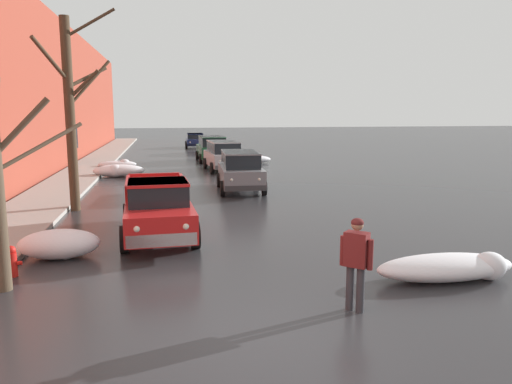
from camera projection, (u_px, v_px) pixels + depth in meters
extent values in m
plane|color=#2B2B2D|center=(270.00, 339.00, 8.02)|extent=(200.00, 200.00, 0.00)
cube|color=gray|center=(66.00, 184.00, 24.32)|extent=(2.56, 80.00, 0.14)
cube|color=brown|center=(20.00, 88.00, 23.24)|extent=(0.60, 80.00, 9.48)
cube|color=black|center=(69.00, 147.00, 33.08)|extent=(0.08, 1.10, 1.60)
cube|color=black|center=(76.00, 137.00, 35.60)|extent=(0.08, 1.10, 1.60)
cube|color=black|center=(65.00, 92.00, 32.32)|extent=(0.08, 1.10, 1.60)
ellipsoid|color=white|center=(59.00, 244.00, 12.35)|extent=(1.99, 1.18, 0.73)
ellipsoid|color=white|center=(66.00, 250.00, 12.27)|extent=(0.59, 0.49, 0.49)
ellipsoid|color=white|center=(445.00, 267.00, 10.77)|extent=(3.17, 1.11, 0.57)
ellipsoid|color=white|center=(489.00, 266.00, 10.77)|extent=(0.75, 0.62, 0.62)
ellipsoid|color=white|center=(434.00, 269.00, 10.74)|extent=(0.63, 0.53, 0.53)
ellipsoid|color=white|center=(119.00, 171.00, 27.58)|extent=(2.82, 1.08, 0.69)
ellipsoid|color=white|center=(115.00, 171.00, 27.36)|extent=(0.85, 0.71, 0.71)
ellipsoid|color=white|center=(126.00, 172.00, 27.52)|extent=(0.67, 0.56, 0.56)
ellipsoid|color=white|center=(252.00, 159.00, 34.58)|extent=(2.66, 1.12, 0.56)
ellipsoid|color=white|center=(253.00, 161.00, 34.42)|extent=(0.52, 0.43, 0.43)
ellipsoid|color=white|center=(117.00, 164.00, 31.77)|extent=(2.42, 0.93, 0.47)
ellipsoid|color=white|center=(125.00, 163.00, 31.83)|extent=(0.69, 0.57, 0.57)
cylinder|color=#4C3D2D|center=(21.00, 127.00, 9.85)|extent=(1.16, 0.38, 1.22)
cylinder|color=#4C3D2D|center=(40.00, 146.00, 10.42)|extent=(1.59, 1.27, 0.99)
cylinder|color=#423323|center=(70.00, 116.00, 17.75)|extent=(0.35, 0.35, 6.95)
cylinder|color=#423323|center=(51.00, 60.00, 16.69)|extent=(0.95, 1.54, 1.42)
cylinder|color=#423323|center=(90.00, 23.00, 17.37)|extent=(1.77, 0.12, 1.09)
cylinder|color=#423323|center=(90.00, 83.00, 18.10)|extent=(1.48, 1.01, 1.73)
cylinder|color=#423323|center=(88.00, 77.00, 18.21)|extent=(1.31, 1.33, 0.88)
cylinder|color=#423323|center=(84.00, 85.00, 17.60)|extent=(1.18, 0.28, 1.09)
cube|color=red|center=(158.00, 211.00, 14.47)|extent=(2.07, 5.31, 0.76)
cube|color=black|center=(158.00, 192.00, 13.65)|extent=(1.68, 1.75, 0.64)
cube|color=red|center=(158.00, 182.00, 13.61)|extent=(1.71, 1.80, 0.08)
cube|color=red|center=(183.00, 185.00, 15.57)|extent=(0.22, 2.51, 0.44)
cube|color=red|center=(128.00, 187.00, 15.18)|extent=(0.22, 2.51, 0.44)
cube|color=red|center=(154.00, 180.00, 16.83)|extent=(1.71, 0.19, 0.44)
cube|color=#B7B7BC|center=(162.00, 240.00, 12.05)|extent=(1.72, 0.21, 0.32)
sphere|color=white|center=(186.00, 226.00, 12.09)|extent=(0.16, 0.16, 0.16)
sphere|color=white|center=(137.00, 229.00, 11.83)|extent=(0.16, 0.16, 0.16)
cylinder|color=black|center=(195.00, 235.00, 13.24)|extent=(0.26, 0.73, 0.72)
cylinder|color=black|center=(124.00, 239.00, 12.82)|extent=(0.26, 0.73, 0.72)
cylinder|color=black|center=(185.00, 212.00, 16.24)|extent=(0.26, 0.73, 0.72)
cylinder|color=black|center=(127.00, 215.00, 15.83)|extent=(0.26, 0.73, 0.72)
cube|color=slate|center=(240.00, 175.00, 22.67)|extent=(2.00, 4.46, 0.80)
cube|color=black|center=(240.00, 159.00, 22.59)|extent=(1.69, 3.14, 0.68)
cube|color=slate|center=(240.00, 152.00, 22.54)|extent=(1.72, 3.20, 0.06)
cube|color=#303032|center=(245.00, 188.00, 20.63)|extent=(1.75, 0.21, 0.22)
cube|color=#303032|center=(236.00, 175.00, 24.81)|extent=(1.75, 0.21, 0.22)
cylinder|color=black|center=(264.00, 188.00, 21.53)|extent=(0.21, 0.69, 0.68)
cylinder|color=black|center=(222.00, 188.00, 21.29)|extent=(0.21, 0.69, 0.68)
cylinder|color=black|center=(256.00, 179.00, 24.18)|extent=(0.21, 0.69, 0.68)
cylinder|color=black|center=(219.00, 180.00, 23.95)|extent=(0.21, 0.69, 0.68)
sphere|color=silver|center=(259.00, 179.00, 20.61)|extent=(0.14, 0.14, 0.14)
sphere|color=silver|center=(232.00, 180.00, 20.46)|extent=(0.14, 0.14, 0.14)
cube|color=#B7B7BC|center=(223.00, 159.00, 30.32)|extent=(2.11, 4.50, 0.80)
cube|color=black|center=(223.00, 147.00, 30.24)|extent=(1.77, 3.17, 0.68)
cube|color=#B7B7BC|center=(223.00, 142.00, 30.19)|extent=(1.81, 3.24, 0.06)
cube|color=#525254|center=(230.00, 167.00, 28.31)|extent=(1.79, 0.24, 0.22)
cube|color=#525254|center=(218.00, 160.00, 32.42)|extent=(1.79, 0.24, 0.22)
cylinder|color=black|center=(243.00, 167.00, 29.31)|extent=(0.22, 0.69, 0.68)
cylinder|color=black|center=(212.00, 168.00, 28.86)|extent=(0.22, 0.69, 0.68)
cylinder|color=black|center=(234.00, 163.00, 31.91)|extent=(0.22, 0.69, 0.68)
cylinder|color=black|center=(205.00, 163.00, 31.46)|extent=(0.22, 0.69, 0.68)
sphere|color=silver|center=(240.00, 161.00, 28.37)|extent=(0.14, 0.14, 0.14)
sphere|color=silver|center=(220.00, 161.00, 28.08)|extent=(0.14, 0.14, 0.14)
cube|color=#1E5633|center=(212.00, 151.00, 35.94)|extent=(2.03, 4.32, 0.80)
cube|color=black|center=(212.00, 141.00, 35.86)|extent=(1.73, 3.03, 0.68)
cube|color=#1E5633|center=(212.00, 137.00, 35.81)|extent=(1.77, 3.09, 0.06)
cube|color=black|center=(216.00, 158.00, 33.97)|extent=(1.88, 0.17, 0.22)
cube|color=black|center=(209.00, 153.00, 38.00)|extent=(1.88, 0.17, 0.22)
cylinder|color=black|center=(228.00, 158.00, 34.92)|extent=(0.20, 0.68, 0.68)
cylinder|color=black|center=(201.00, 159.00, 34.52)|extent=(0.20, 0.68, 0.68)
cylinder|color=black|center=(223.00, 155.00, 37.48)|extent=(0.20, 0.68, 0.68)
cylinder|color=black|center=(197.00, 155.00, 37.08)|extent=(0.20, 0.68, 0.68)
sphere|color=silver|center=(225.00, 152.00, 34.01)|extent=(0.14, 0.14, 0.14)
sphere|color=silver|center=(207.00, 153.00, 33.75)|extent=(0.14, 0.14, 0.14)
cube|color=silver|center=(209.00, 147.00, 42.31)|extent=(2.00, 4.36, 0.60)
cube|color=black|center=(208.00, 140.00, 42.42)|extent=(1.62, 2.31, 0.52)
cube|color=silver|center=(208.00, 137.00, 42.39)|extent=(1.65, 2.36, 0.06)
cube|color=slate|center=(209.00, 151.00, 40.30)|extent=(1.67, 0.24, 0.22)
cube|color=slate|center=(208.00, 147.00, 44.37)|extent=(1.67, 0.24, 0.22)
cylinder|color=black|center=(219.00, 151.00, 41.16)|extent=(0.22, 0.61, 0.60)
cylinder|color=black|center=(198.00, 152.00, 40.97)|extent=(0.22, 0.61, 0.60)
cylinder|color=black|center=(218.00, 149.00, 43.74)|extent=(0.22, 0.61, 0.60)
cylinder|color=black|center=(199.00, 149.00, 43.55)|extent=(0.22, 0.61, 0.60)
sphere|color=silver|center=(216.00, 148.00, 40.29)|extent=(0.14, 0.14, 0.14)
sphere|color=silver|center=(202.00, 148.00, 40.17)|extent=(0.14, 0.14, 0.14)
cube|color=navy|center=(195.00, 142.00, 49.06)|extent=(1.83, 4.35, 0.60)
cube|color=black|center=(195.00, 136.00, 49.18)|extent=(1.55, 2.27, 0.52)
cube|color=navy|center=(195.00, 134.00, 49.14)|extent=(1.58, 2.32, 0.06)
cube|color=black|center=(196.00, 145.00, 47.03)|extent=(1.72, 0.15, 0.22)
cube|color=black|center=(194.00, 142.00, 51.14)|extent=(1.72, 0.15, 0.22)
cylinder|color=black|center=(205.00, 146.00, 47.95)|extent=(0.19, 0.60, 0.60)
cylinder|color=black|center=(187.00, 146.00, 47.66)|extent=(0.19, 0.60, 0.60)
cylinder|color=black|center=(204.00, 144.00, 50.55)|extent=(0.19, 0.60, 0.60)
cylinder|color=black|center=(186.00, 144.00, 50.27)|extent=(0.19, 0.60, 0.60)
sphere|color=silver|center=(202.00, 142.00, 47.05)|extent=(0.14, 0.14, 0.14)
sphere|color=silver|center=(190.00, 142.00, 46.87)|extent=(0.14, 0.14, 0.14)
cylinder|color=#2D2D33|center=(350.00, 288.00, 9.12)|extent=(0.21, 0.21, 0.86)
cylinder|color=#2D2D33|center=(360.00, 290.00, 9.01)|extent=(0.21, 0.21, 0.86)
cube|color=#5B1919|center=(356.00, 249.00, 8.94)|extent=(0.49, 0.48, 0.64)
cylinder|color=#5B1919|center=(343.00, 250.00, 9.09)|extent=(0.16, 0.16, 0.56)
cylinder|color=#5B1919|center=(370.00, 255.00, 8.82)|extent=(0.16, 0.16, 0.56)
sphere|color=#8E664C|center=(357.00, 225.00, 8.87)|extent=(0.22, 0.22, 0.22)
ellipsoid|color=#4C1919|center=(357.00, 223.00, 8.86)|extent=(0.23, 0.23, 0.17)
cylinder|color=beige|center=(368.00, 247.00, 9.01)|extent=(0.11, 0.11, 0.11)
cylinder|color=silver|center=(369.00, 244.00, 9.00)|extent=(0.12, 0.12, 0.02)
cylinder|color=red|center=(12.00, 265.00, 10.98)|extent=(0.22, 0.22, 0.55)
sphere|color=red|center=(11.00, 250.00, 10.93)|extent=(0.21, 0.21, 0.21)
cylinder|color=red|center=(4.00, 264.00, 10.95)|extent=(0.10, 0.09, 0.09)
cylinder|color=red|center=(20.00, 263.00, 11.01)|extent=(0.10, 0.09, 0.09)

